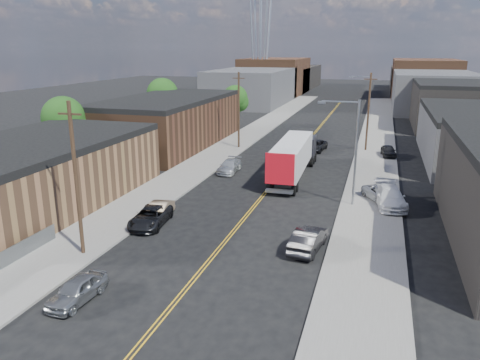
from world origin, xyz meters
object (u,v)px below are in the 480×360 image
Objects in this scene: semi_truck at (295,154)px; car_right_lot_b at (390,197)px; car_right_oncoming at (308,239)px; car_left_a at (77,290)px; car_left_d at (229,166)px; car_left_b at (159,211)px; car_ahead_truck at (315,146)px; car_left_c at (150,217)px; car_right_lot_a at (383,194)px; car_right_lot_c at (388,151)px.

car_right_lot_b is (9.50, -7.72, -1.35)m from semi_truck.
car_right_oncoming is 0.84× the size of car_right_lot_b.
car_right_lot_b is (16.00, 20.63, 0.29)m from car_left_a.
car_left_d is at bearing 94.73° from car_left_a.
car_left_a is 12.56m from car_left_b.
car_ahead_truck reaches higher than car_left_a.
car_ahead_truck is (8.29, 28.77, 0.03)m from car_left_b.
car_left_c reaches higher than car_left_d.
car_right_lot_a is at bearing -59.50° from car_ahead_truck.
car_right_oncoming reaches higher than car_left_d.
car_left_b is at bearing 179.69° from car_right_lot_a.
semi_truck is 7.22m from car_left_d.
car_left_c reaches higher than car_left_b.
semi_truck is 3.97× the size of car_left_a.
car_right_lot_b is 1.11× the size of car_ahead_truck.
car_right_oncoming is (11.27, -17.75, 0.10)m from car_left_d.
car_left_b is 29.94m from car_ahead_truck.
car_ahead_truck reaches higher than car_left_d.
car_right_lot_a is (16.85, 10.63, 0.10)m from car_left_c.
semi_truck reaches higher than car_ahead_truck.
car_right_oncoming is at bearing 46.77° from car_left_a.
car_right_lot_c is (5.24, 30.10, 0.04)m from car_right_oncoming.
semi_truck is at bearing 114.46° from car_right_lot_a.
car_left_d is at bearing -177.42° from semi_truck.
car_right_lot_a is 0.83× the size of car_right_lot_b.
car_right_lot_b is at bearing 19.29° from car_left_b.
car_left_d is (-7.01, -0.53, -1.63)m from semi_truck.
car_left_c is (-1.40, 11.13, 0.02)m from car_left_a.
car_right_lot_c is (9.50, 11.81, -1.49)m from semi_truck.
car_right_lot_b reaches higher than car_left_b.
car_left_d reaches higher than car_left_a.
semi_truck is 29.13m from car_left_a.
car_left_b is 1.36m from car_left_c.
car_right_lot_b is 1.42× the size of car_right_lot_c.
semi_truck is 13.00m from car_ahead_truck.
car_right_lot_c is at bearing 71.95° from car_left_a.
car_ahead_truck is at bearing -75.62° from car_right_oncoming.
semi_truck is 2.80× the size of car_right_lot_b.
semi_truck is at bearing 80.76° from car_left_a.
car_right_lot_b reaches higher than car_right_oncoming.
car_right_lot_a is 1.18× the size of car_right_lot_c.
car_right_oncoming is (12.16, -2.42, 0.10)m from car_left_b.
car_right_oncoming is 31.43m from car_ahead_truck.
car_right_lot_c is at bearing 52.57° from car_left_c.
car_ahead_truck is (-9.11, 20.62, -0.26)m from car_right_lot_b.
car_right_lot_c reaches higher than car_left_c.
car_left_c is 1.06× the size of car_right_oncoming.
car_right_oncoming is 30.55m from car_right_lot_c.
car_right_lot_c is at bearing 49.43° from semi_truck.
car_right_lot_a is at bearing 25.75° from car_left_c.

